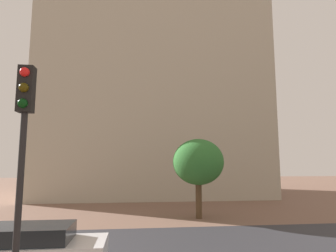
{
  "coord_description": "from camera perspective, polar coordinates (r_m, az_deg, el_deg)",
  "views": [
    {
      "loc": [
        -1.5,
        -3.05,
        3.22
      ],
      "look_at": [
        0.13,
        10.39,
        5.0
      ],
      "focal_mm": 31.03,
      "sensor_mm": 36.0,
      "label": 1
    }
  ],
  "objects": [
    {
      "name": "car_white",
      "position": [
        9.98,
        -26.3,
        -21.33
      ],
      "size": [
        4.58,
        2.01,
        1.45
      ],
      "color": "silver",
      "rests_on": "ground_plane"
    },
    {
      "name": "traffic_light_pole",
      "position": [
        6.06,
        -26.74,
        -3.74
      ],
      "size": [
        0.28,
        0.34,
        5.09
      ],
      "color": "black",
      "rests_on": "ground_plane"
    },
    {
      "name": "tree_curb_far",
      "position": [
        17.93,
        5.96,
        -7.08
      ],
      "size": [
        3.1,
        3.1,
        4.75
      ],
      "color": "#4C3823",
      "rests_on": "ground_plane"
    },
    {
      "name": "landmark_building",
      "position": [
        33.74,
        -3.34,
        8.05
      ],
      "size": [
        22.54,
        15.09,
        40.98
      ],
      "color": "#B2A893",
      "rests_on": "ground_plane"
    },
    {
      "name": "ground_plane",
      "position": [
        13.52,
        -0.36,
        -21.25
      ],
      "size": [
        120.0,
        120.0,
        0.0
      ],
      "primitive_type": "plane",
      "color": "brown"
    }
  ]
}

